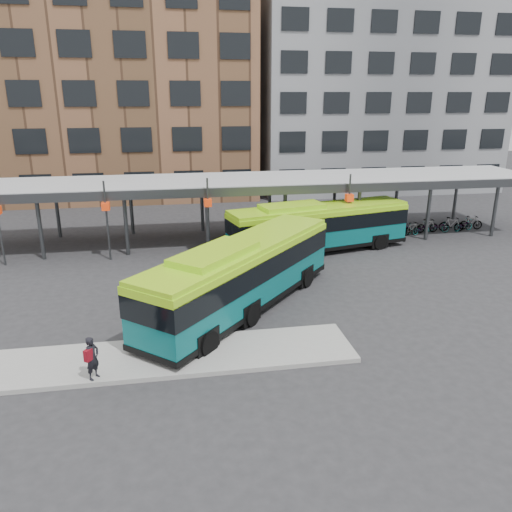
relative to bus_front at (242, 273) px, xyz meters
The scene contains 9 objects.
ground 3.02m from the bus_front, 26.05° to the right, with size 120.00×120.00×0.00m, color #28282B.
boarding_island 5.52m from the bus_front, 129.19° to the right, with size 14.00×3.00×0.18m, color gray.
canopy 12.18m from the bus_front, 79.78° to the left, with size 40.00×6.53×4.80m.
building_brick 33.21m from the bus_front, 104.18° to the left, with size 26.00×14.00×22.00m, color brown.
building_grey 36.81m from the bus_front, 59.55° to the left, with size 24.00×14.00×20.00m, color slate.
bus_front is the anchor object (origin of this frame).
bus_rear 10.10m from the bus_front, 53.19° to the left, with size 11.97×5.10×3.23m.
pedestrian 8.01m from the bus_front, 138.52° to the right, with size 0.63×0.68×1.57m.
bike_rack 19.42m from the bus_front, 34.55° to the left, with size 7.39×1.44×1.07m.
Camera 1 is at (-5.20, -20.12, 9.62)m, focal length 35.00 mm.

